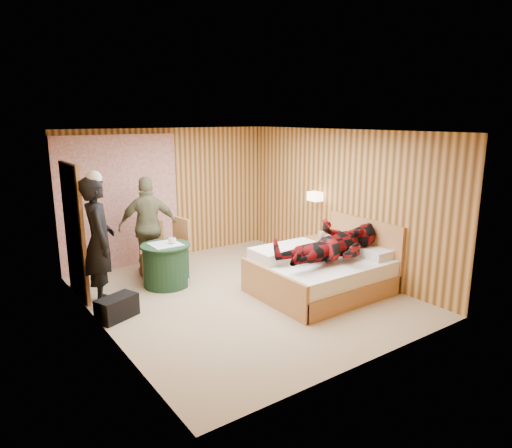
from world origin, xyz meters
TOP-DOWN VIEW (x-y plane):
  - floor at (0.00, 0.00)m, footprint 4.20×5.00m
  - ceiling at (0.00, 0.00)m, footprint 4.20×5.00m
  - wall_back at (0.00, 2.50)m, footprint 4.20×0.02m
  - wall_left at (-2.10, 0.00)m, footprint 0.02×5.00m
  - wall_right at (2.10, 0.00)m, footprint 0.02×5.00m
  - curtain at (-1.00, 2.43)m, footprint 2.20×0.08m
  - doorway at (-2.06, 1.40)m, footprint 0.06×0.90m
  - wall_lamp at (1.92, 0.45)m, footprint 0.26×0.24m
  - bed at (1.13, -0.61)m, footprint 1.99×1.55m
  - nightstand at (1.88, 0.10)m, footprint 0.46×0.62m
  - round_table at (-0.76, 1.04)m, footprint 0.80×0.80m
  - chair_far at (-0.73, 1.67)m, footprint 0.54×0.54m
  - chair_near at (-0.42, 1.37)m, footprint 0.53×0.53m
  - duffel_bag at (-1.85, 0.26)m, footprint 0.62×0.48m
  - sneaker_left at (-0.62, 0.86)m, footprint 0.33×0.22m
  - sneaker_right at (-0.44, 1.17)m, footprint 0.30×0.12m
  - woman_standing at (-1.84, 0.89)m, footprint 0.58×0.76m
  - man_at_table at (-0.76, 1.70)m, footprint 1.09×0.74m
  - man_on_bed at (1.15, -0.84)m, footprint 0.86×0.67m
  - book_lower at (1.88, 0.05)m, footprint 0.19×0.24m
  - book_upper at (1.88, 0.05)m, footprint 0.24×0.27m
  - cup_nightstand at (1.88, 0.23)m, footprint 0.13×0.13m
  - cup_table at (-0.66, 0.99)m, footprint 0.15×0.15m

SIDE VIEW (x-z plane):
  - floor at x=0.00m, z-range -0.01..0.01m
  - sneaker_right at x=-0.44m, z-range 0.00..0.13m
  - sneaker_left at x=-0.62m, z-range 0.00..0.14m
  - duffel_bag at x=-1.85m, z-range 0.00..0.31m
  - bed at x=1.13m, z-range -0.22..0.84m
  - nightstand at x=1.88m, z-range 0.01..0.61m
  - round_table at x=-0.76m, z-range 0.00..0.71m
  - chair_far at x=-0.73m, z-range 0.07..1.00m
  - chair_near at x=-0.42m, z-range 0.08..1.10m
  - book_lower at x=1.88m, z-range 0.60..0.62m
  - book_upper at x=1.88m, z-range 0.62..0.64m
  - cup_nightstand at x=1.88m, z-range 0.60..0.69m
  - cup_table at x=-0.66m, z-range 0.71..0.80m
  - man_at_table at x=-0.76m, z-range 0.00..1.72m
  - woman_standing at x=-1.84m, z-range 0.00..1.89m
  - man_on_bed at x=1.15m, z-range 0.08..1.85m
  - doorway at x=-2.06m, z-range 0.00..2.05m
  - curtain at x=-1.00m, z-range 0.00..2.40m
  - wall_back at x=0.00m, z-range 0.00..2.50m
  - wall_left at x=-2.10m, z-range 0.00..2.50m
  - wall_right at x=2.10m, z-range 0.00..2.50m
  - wall_lamp at x=1.92m, z-range 1.22..1.38m
  - ceiling at x=0.00m, z-range 2.50..2.50m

